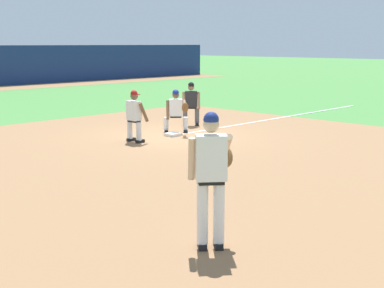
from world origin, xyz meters
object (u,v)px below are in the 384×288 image
(first_base_bag, at_px, (173,134))
(baseball, at_px, (192,157))
(pitcher, at_px, (212,172))
(first_baseman, at_px, (177,109))
(umpire, at_px, (191,102))
(baserunner, at_px, (134,114))

(first_base_bag, distance_m, baseball, 3.22)
(pitcher, distance_m, first_baseman, 9.48)
(first_base_bag, xyz_separation_m, umpire, (1.88, 1.07, 0.75))
(baseball, bearing_deg, baserunner, 81.13)
(baseball, bearing_deg, first_baseman, 51.88)
(first_baseman, relative_size, umpire, 0.92)
(baseball, height_order, umpire, umpire)
(baseball, relative_size, first_baseman, 0.06)
(pitcher, relative_size, first_baseman, 1.39)
(first_base_bag, bearing_deg, baseball, -124.97)
(first_base_bag, bearing_deg, first_baseman, 33.79)
(pitcher, distance_m, umpire, 10.99)
(pitcher, xyz_separation_m, baserunner, (4.32, 6.85, -0.27))
(baseball, bearing_deg, first_base_bag, 55.03)
(baserunner, bearing_deg, first_baseman, 8.74)
(baserunner, xyz_separation_m, umpire, (3.31, 1.05, 0.00))
(pitcher, bearing_deg, baserunner, 57.78)
(pitcher, relative_size, umpire, 1.27)
(first_baseman, height_order, baserunner, baserunner)
(umpire, bearing_deg, first_baseman, -151.79)
(umpire, bearing_deg, first_base_bag, -150.32)
(first_baseman, distance_m, baserunner, 1.93)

